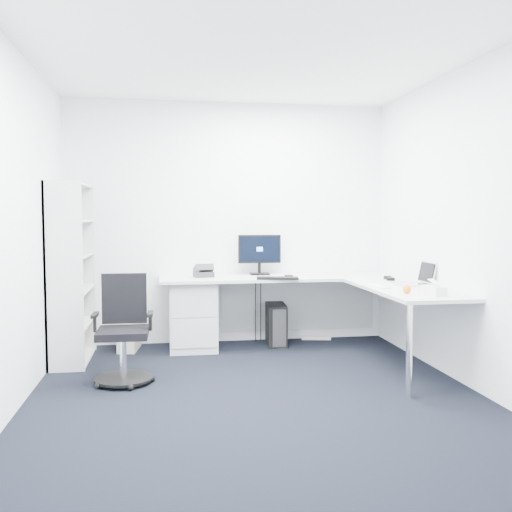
{
  "coord_description": "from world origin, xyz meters",
  "views": [
    {
      "loc": [
        -0.7,
        -4.33,
        1.44
      ],
      "look_at": [
        0.15,
        1.05,
        1.05
      ],
      "focal_mm": 40.0,
      "sensor_mm": 36.0,
      "label": 1
    }
  ],
  "objects": [
    {
      "name": "tissue_box",
      "position": [
        1.5,
        0.09,
        0.81
      ],
      "size": [
        0.15,
        0.23,
        0.07
      ],
      "primitive_type": "cube",
      "rotation": [
        0.0,
        0.0,
        0.17
      ],
      "color": "silver",
      "rests_on": "l_desk"
    },
    {
      "name": "beige_pc_tower",
      "position": [
        -1.1,
        1.83,
        0.19
      ],
      "size": [
        0.24,
        0.43,
        0.39
      ],
      "primitive_type": "cube",
      "rotation": [
        0.0,
        0.0,
        -0.13
      ],
      "color": "beige",
      "rests_on": "ground"
    },
    {
      "name": "power_strip",
      "position": [
        1.01,
        2.0,
        0.02
      ],
      "size": [
        0.34,
        0.12,
        0.04
      ],
      "primitive_type": "cube",
      "rotation": [
        0.0,
        0.0,
        -0.18
      ],
      "color": "silver",
      "rests_on": "ground"
    },
    {
      "name": "wall_back",
      "position": [
        0.0,
        2.1,
        1.35
      ],
      "size": [
        3.6,
        0.02,
        2.7
      ],
      "primitive_type": "cube",
      "color": "white",
      "rests_on": "ground"
    },
    {
      "name": "mouse",
      "position": [
        0.59,
        1.58,
        0.79
      ],
      "size": [
        0.08,
        0.1,
        0.03
      ],
      "primitive_type": "cube",
      "rotation": [
        0.0,
        0.0,
        0.31
      ],
      "color": "black",
      "rests_on": "l_desk"
    },
    {
      "name": "wall_right",
      "position": [
        1.8,
        0.0,
        1.35
      ],
      "size": [
        0.02,
        4.2,
        2.7
      ],
      "primitive_type": "cube",
      "color": "white",
      "rests_on": "ground"
    },
    {
      "name": "wall_front",
      "position": [
        0.0,
        -2.1,
        1.35
      ],
      "size": [
        3.6,
        0.02,
        2.7
      ],
      "primitive_type": "cube",
      "color": "white",
      "rests_on": "ground"
    },
    {
      "name": "headphones",
      "position": [
        1.57,
        1.22,
        0.8
      ],
      "size": [
        0.16,
        0.22,
        0.05
      ],
      "primitive_type": null,
      "rotation": [
        0.0,
        0.0,
        -0.17
      ],
      "color": "black",
      "rests_on": "l_desk"
    },
    {
      "name": "desk_phone",
      "position": [
        -0.31,
        1.8,
        0.85
      ],
      "size": [
        0.23,
        0.23,
        0.14
      ],
      "primitive_type": null,
      "rotation": [
        0.0,
        0.0,
        0.17
      ],
      "color": "#28282B",
      "rests_on": "l_desk"
    },
    {
      "name": "ground",
      "position": [
        0.0,
        0.0,
        0.0
      ],
      "size": [
        4.2,
        4.2,
        0.0
      ],
      "primitive_type": "plane",
      "color": "black"
    },
    {
      "name": "task_chair",
      "position": [
        -1.07,
        0.59,
        0.46
      ],
      "size": [
        0.53,
        0.53,
        0.93
      ],
      "primitive_type": null,
      "rotation": [
        0.0,
        0.0,
        -0.01
      ],
      "color": "black",
      "rests_on": "ground"
    },
    {
      "name": "black_keyboard",
      "position": [
        0.44,
        1.46,
        0.79
      ],
      "size": [
        0.45,
        0.21,
        0.02
      ],
      "primitive_type": "cube",
      "rotation": [
        0.0,
        0.0,
        -0.14
      ],
      "color": "black",
      "rests_on": "l_desk"
    },
    {
      "name": "ceiling",
      "position": [
        0.0,
        0.0,
        2.7
      ],
      "size": [
        4.2,
        4.2,
        0.0
      ],
      "primitive_type": "plane",
      "color": "white"
    },
    {
      "name": "orange_fruit",
      "position": [
        1.32,
        0.22,
        0.81
      ],
      "size": [
        0.07,
        0.07,
        0.07
      ],
      "primitive_type": "sphere",
      "color": "orange",
      "rests_on": "l_desk"
    },
    {
      "name": "bookshelf",
      "position": [
        -1.62,
        1.45,
        0.88
      ],
      "size": [
        0.34,
        0.88,
        1.76
      ],
      "primitive_type": null,
      "color": "silver",
      "rests_on": "ground"
    },
    {
      "name": "white_keyboard",
      "position": [
        1.23,
        0.71,
        0.78
      ],
      "size": [
        0.17,
        0.38,
        0.01
      ],
      "primitive_type": "cube",
      "rotation": [
        0.0,
        0.0,
        0.17
      ],
      "color": "silver",
      "rests_on": "l_desk"
    },
    {
      "name": "drawer_pedestal",
      "position": [
        -0.43,
        1.79,
        0.38
      ],
      "size": [
        0.5,
        0.62,
        0.76
      ],
      "primitive_type": "cube",
      "color": "silver",
      "rests_on": "ground"
    },
    {
      "name": "l_desk",
      "position": [
        0.55,
        1.4,
        0.39
      ],
      "size": [
        2.66,
        1.49,
        0.78
      ],
      "primitive_type": null,
      "color": "silver",
      "rests_on": "ground"
    },
    {
      "name": "laptop",
      "position": [
        1.58,
        0.78,
        0.89
      ],
      "size": [
        0.33,
        0.32,
        0.23
      ],
      "primitive_type": null,
      "rotation": [
        0.0,
        0.0,
        0.01
      ],
      "color": "silver",
      "rests_on": "l_desk"
    },
    {
      "name": "black_pc_tower",
      "position": [
        0.5,
        1.85,
        0.23
      ],
      "size": [
        0.24,
        0.48,
        0.45
      ],
      "primitive_type": "cube",
      "rotation": [
        0.0,
        0.0,
        -0.08
      ],
      "color": "black",
      "rests_on": "ground"
    },
    {
      "name": "wall_left",
      "position": [
        -1.8,
        0.0,
        1.35
      ],
      "size": [
        0.02,
        4.2,
        2.7
      ],
      "primitive_type": "cube",
      "color": "white",
      "rests_on": "ground"
    },
    {
      "name": "monitor",
      "position": [
        0.33,
        1.92,
        1.01
      ],
      "size": [
        0.48,
        0.16,
        0.46
      ],
      "primitive_type": null,
      "rotation": [
        0.0,
        0.0,
        -0.02
      ],
      "color": "black",
      "rests_on": "l_desk"
    }
  ]
}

